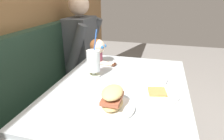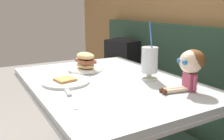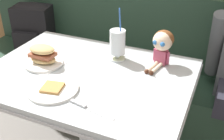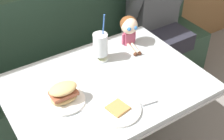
% 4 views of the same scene
% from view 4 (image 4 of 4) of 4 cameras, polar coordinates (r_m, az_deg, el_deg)
% --- Properties ---
extents(booth_bench, '(2.60, 0.48, 1.00)m').
position_cam_4_polar(booth_bench, '(2.47, -8.69, -1.64)').
color(booth_bench, '#233D2D').
rests_on(booth_bench, ground).
extents(diner_table, '(1.11, 0.81, 0.74)m').
position_cam_4_polar(diner_table, '(1.90, -0.97, -6.78)').
color(diner_table, '#B2BCC1').
rests_on(diner_table, ground).
extents(toast_plate, '(0.25, 0.25, 0.03)m').
position_cam_4_polar(toast_plate, '(1.60, 0.88, -7.19)').
color(toast_plate, white).
rests_on(toast_plate, diner_table).
extents(milkshake_glass, '(0.10, 0.10, 0.32)m').
position_cam_4_polar(milkshake_glass, '(1.88, -2.13, 4.49)').
color(milkshake_glass, silver).
rests_on(milkshake_glass, diner_table).
extents(sandwich_plate, '(0.23, 0.23, 0.12)m').
position_cam_4_polar(sandwich_plate, '(1.64, -8.78, -4.61)').
color(sandwich_plate, white).
rests_on(sandwich_plate, diner_table).
extents(butter_knife, '(0.23, 0.06, 0.01)m').
position_cam_4_polar(butter_knife, '(1.66, 7.84, -5.66)').
color(butter_knife, silver).
rests_on(butter_knife, diner_table).
extents(seated_doll, '(0.13, 0.23, 0.20)m').
position_cam_4_polar(seated_doll, '(2.02, 3.15, 7.85)').
color(seated_doll, '#B74C6B').
rests_on(seated_doll, diner_table).
extents(diner_patron, '(0.55, 0.48, 0.81)m').
position_cam_4_polar(diner_patron, '(2.58, 8.00, 11.40)').
color(diner_patron, '#4C5156').
rests_on(diner_patron, booth_bench).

